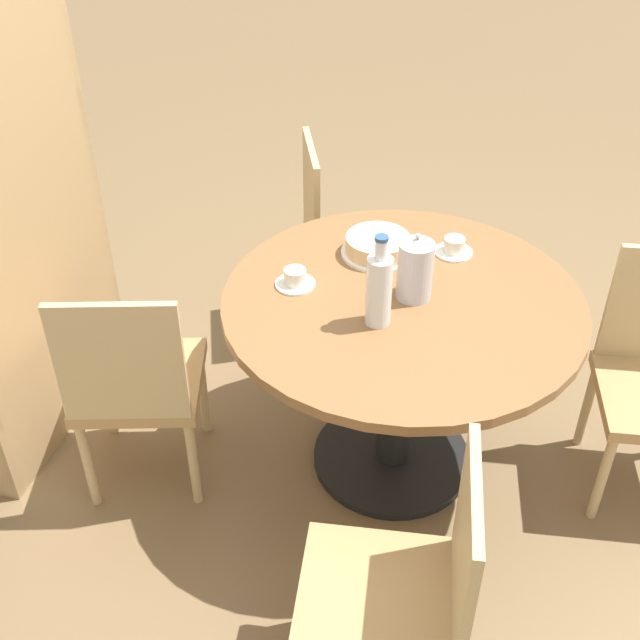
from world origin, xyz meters
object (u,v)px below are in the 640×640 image
at_px(coffee_pot, 415,268).
at_px(cup_a, 295,279).
at_px(chair_c, 342,235).
at_px(chair_d, 135,382).
at_px(chair_a, 405,591).
at_px(cup_b, 454,247).
at_px(cake_main, 378,246).
at_px(water_bottle, 379,289).

xyz_separation_m(coffee_pot, cup_a, (-0.04, 0.39, -0.08)).
relative_size(chair_c, coffee_pot, 3.76).
relative_size(chair_c, cup_a, 6.58).
relative_size(chair_d, coffee_pot, 3.76).
bearing_deg(cup_a, coffee_pot, -84.65).
bearing_deg(chair_a, coffee_pot, -177.81).
bearing_deg(chair_d, cup_b, -162.92).
xyz_separation_m(chair_a, cake_main, (1.12, 0.31, 0.31)).
height_order(coffee_pot, water_bottle, water_bottle).
distance_m(chair_d, cup_a, 0.64).
relative_size(coffee_pot, water_bottle, 0.76).
bearing_deg(chair_c, water_bottle, 177.58).
bearing_deg(cake_main, chair_a, -164.55).
bearing_deg(coffee_pot, chair_a, -170.71).
xyz_separation_m(chair_a, cup_b, (1.19, 0.05, 0.31)).
bearing_deg(chair_c, cup_b, -155.29).
distance_m(chair_a, water_bottle, 0.87).
relative_size(chair_a, cake_main, 3.46).
distance_m(water_bottle, cup_b, 0.50).
bearing_deg(chair_c, chair_a, 176.80).
bearing_deg(cup_a, chair_d, 121.52).
distance_m(chair_c, cup_b, 0.77).
bearing_deg(chair_a, chair_c, -168.53).
xyz_separation_m(water_bottle, cup_b, (0.46, -0.18, -0.10)).
distance_m(chair_c, chair_d, 1.20).
bearing_deg(water_bottle, chair_c, 19.35).
bearing_deg(cup_b, cup_a, 124.59).
bearing_deg(chair_c, coffee_pot, -173.66).
xyz_separation_m(coffee_pot, water_bottle, (-0.17, 0.08, 0.02)).
distance_m(coffee_pot, water_bottle, 0.19).
bearing_deg(chair_d, chair_c, -127.99).
relative_size(chair_a, chair_c, 1.00).
relative_size(chair_a, cup_a, 6.58).
xyz_separation_m(water_bottle, cake_main, (0.39, 0.08, -0.09)).
xyz_separation_m(chair_d, cup_a, (0.29, -0.48, 0.31)).
distance_m(chair_a, chair_c, 1.77).
bearing_deg(chair_d, chair_a, 134.68).
distance_m(cake_main, cup_b, 0.27).
bearing_deg(cup_a, water_bottle, -113.29).
bearing_deg(chair_c, cake_main, -177.34).
height_order(chair_d, cup_a, chair_d).
bearing_deg(cup_b, cake_main, 106.51).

